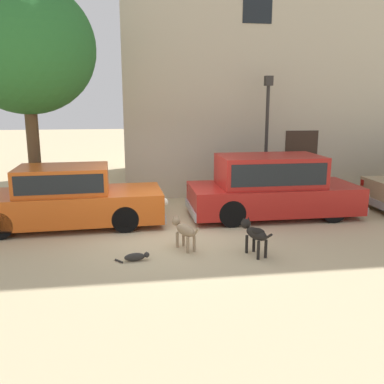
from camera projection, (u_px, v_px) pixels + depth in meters
The scene contains 9 objects.
ground_plane at pixel (167, 232), 9.61m from camera, with size 80.00×80.00×0.00m, color tan.
parked_sedan_nearest at pixel (66, 197), 9.93m from camera, with size 4.82×1.91×1.49m.
parked_sedan_second at pixel (271, 185), 10.80m from camera, with size 4.56×1.83×1.64m.
apartment_block at pixel (330, 68), 16.22m from camera, with size 16.23×6.60×8.67m.
stray_dog_spotted at pixel (255, 233), 8.10m from camera, with size 0.44×0.99×0.69m.
stray_dog_tan at pixel (184, 230), 8.43m from camera, with size 0.50×0.93×0.64m.
stray_cat at pixel (136, 257), 7.84m from camera, with size 0.67×0.20×0.16m.
street_lamp at pixel (267, 122), 12.24m from camera, with size 0.22×0.22×3.75m.
acacia_tree_left at pixel (26, 48), 10.36m from camera, with size 3.52×3.17×6.02m.
Camera 1 is at (-0.76, -9.18, 2.96)m, focal length 38.26 mm.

